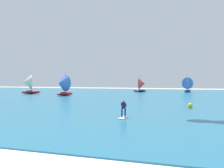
# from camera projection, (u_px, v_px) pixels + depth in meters

# --- Properties ---
(ocean) EXTENTS (160.00, 90.00, 0.10)m
(ocean) POSITION_uv_depth(u_px,v_px,m) (153.00, 97.00, 56.53)
(ocean) COLOR #236B89
(ocean) RESTS_ON ground
(kitesurfer) EXTENTS (0.74, 1.99, 1.67)m
(kitesurfer) POSITION_uv_depth(u_px,v_px,m) (123.00, 111.00, 24.95)
(kitesurfer) COLOR white
(kitesurfer) RESTS_ON ocean
(sailboat_mid_left) EXTENTS (5.04, 4.79, 5.61)m
(sailboat_mid_left) POSITION_uv_depth(u_px,v_px,m) (28.00, 84.00, 66.88)
(sailboat_mid_left) COLOR maroon
(sailboat_mid_left) RESTS_ON ocean
(sailboat_outermost) EXTENTS (3.94, 3.32, 4.67)m
(sailboat_outermost) POSITION_uv_depth(u_px,v_px,m) (142.00, 85.00, 76.41)
(sailboat_outermost) COLOR navy
(sailboat_outermost) RESTS_ON ocean
(sailboat_anchored_offshore) EXTENTS (4.23, 4.73, 5.32)m
(sailboat_anchored_offshore) POSITION_uv_depth(u_px,v_px,m) (63.00, 85.00, 59.10)
(sailboat_anchored_offshore) COLOR maroon
(sailboat_anchored_offshore) RESTS_ON ocean
(sailboat_leading) EXTENTS (3.79, 4.30, 4.83)m
(sailboat_leading) POSITION_uv_depth(u_px,v_px,m) (188.00, 85.00, 76.25)
(sailboat_leading) COLOR navy
(sailboat_leading) RESTS_ON ocean
(marker_buoy) EXTENTS (0.64, 0.64, 0.64)m
(marker_buoy) POSITION_uv_depth(u_px,v_px,m) (190.00, 106.00, 33.36)
(marker_buoy) COLOR yellow
(marker_buoy) RESTS_ON ocean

